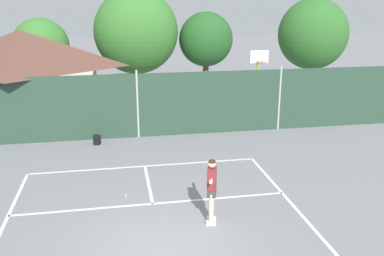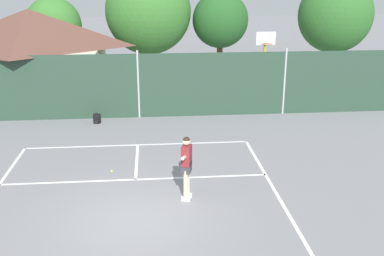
% 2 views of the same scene
% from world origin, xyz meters
% --- Properties ---
extents(ground_plane, '(120.00, 120.00, 0.00)m').
position_xyz_m(ground_plane, '(0.00, 0.00, 0.00)').
color(ground_plane, gray).
extents(court_markings, '(8.30, 11.10, 0.01)m').
position_xyz_m(court_markings, '(0.00, 0.65, 0.00)').
color(court_markings, white).
rests_on(court_markings, ground).
extents(chainlink_fence, '(26.09, 0.09, 2.97)m').
position_xyz_m(chainlink_fence, '(0.00, 9.00, 1.41)').
color(chainlink_fence, '#284233').
rests_on(chainlink_fence, ground).
extents(basketball_hoop, '(0.90, 0.67, 3.55)m').
position_xyz_m(basketball_hoop, '(5.84, 10.18, 2.31)').
color(basketball_hoop, yellow).
rests_on(basketball_hoop, ground).
extents(clubhouse_building, '(7.08, 5.39, 4.50)m').
position_xyz_m(clubhouse_building, '(-5.13, 12.10, 2.33)').
color(clubhouse_building, beige).
rests_on(clubhouse_building, ground).
extents(treeline_backdrop, '(27.86, 4.63, 6.63)m').
position_xyz_m(treeline_backdrop, '(-0.77, 17.12, 3.81)').
color(treeline_backdrop, brown).
rests_on(treeline_backdrop, ground).
extents(tennis_player, '(0.37, 1.42, 1.85)m').
position_xyz_m(tennis_player, '(1.48, 1.10, 1.11)').
color(tennis_player, silver).
rests_on(tennis_player, ground).
extents(tennis_ball, '(0.07, 0.07, 0.07)m').
position_xyz_m(tennis_ball, '(-0.78, 3.10, 0.03)').
color(tennis_ball, '#CCE033').
rests_on(tennis_ball, ground).
extents(backpack_black, '(0.32, 0.30, 0.46)m').
position_xyz_m(backpack_black, '(-1.79, 8.29, 0.19)').
color(backpack_black, black).
rests_on(backpack_black, ground).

